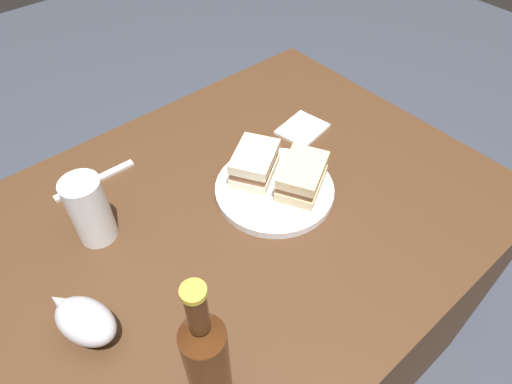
# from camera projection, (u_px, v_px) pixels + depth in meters

# --- Properties ---
(ground_plane) EXTENTS (6.00, 6.00, 0.00)m
(ground_plane) POSITION_uv_depth(u_px,v_px,m) (244.00, 359.00, 1.43)
(ground_plane) COLOR #333842
(dining_table) EXTENTS (1.08, 0.81, 0.73)m
(dining_table) POSITION_uv_depth(u_px,v_px,m) (241.00, 302.00, 1.17)
(dining_table) COLOR #422816
(dining_table) RESTS_ON ground
(plate) EXTENTS (0.25, 0.25, 0.02)m
(plate) POSITION_uv_depth(u_px,v_px,m) (274.00, 189.00, 0.93)
(plate) COLOR white
(plate) RESTS_ON dining_table
(sandwich_half_left) EXTENTS (0.14, 0.13, 0.06)m
(sandwich_half_left) POSITION_uv_depth(u_px,v_px,m) (302.00, 176.00, 0.91)
(sandwich_half_left) COLOR #CCB284
(sandwich_half_left) RESTS_ON plate
(sandwich_half_right) EXTENTS (0.14, 0.13, 0.06)m
(sandwich_half_right) POSITION_uv_depth(u_px,v_px,m) (255.00, 164.00, 0.93)
(sandwich_half_right) COLOR beige
(sandwich_half_right) RESTS_ON plate
(potato_wedge_front) EXTENTS (0.05, 0.04, 0.02)m
(potato_wedge_front) POSITION_uv_depth(u_px,v_px,m) (299.00, 172.00, 0.94)
(potato_wedge_front) COLOR #B77F33
(potato_wedge_front) RESTS_ON plate
(potato_wedge_middle) EXTENTS (0.03, 0.04, 0.02)m
(potato_wedge_middle) POSITION_uv_depth(u_px,v_px,m) (258.00, 164.00, 0.96)
(potato_wedge_middle) COLOR gold
(potato_wedge_middle) RESTS_ON plate
(potato_wedge_back) EXTENTS (0.02, 0.04, 0.02)m
(potato_wedge_back) POSITION_uv_depth(u_px,v_px,m) (295.00, 162.00, 0.96)
(potato_wedge_back) COLOR gold
(potato_wedge_back) RESTS_ON plate
(potato_wedge_left_edge) EXTENTS (0.05, 0.04, 0.01)m
(potato_wedge_left_edge) POSITION_uv_depth(u_px,v_px,m) (294.00, 165.00, 0.96)
(potato_wedge_left_edge) COLOR #B77F33
(potato_wedge_left_edge) RESTS_ON plate
(pint_glass) EXTENTS (0.07, 0.07, 0.14)m
(pint_glass) POSITION_uv_depth(u_px,v_px,m) (91.00, 214.00, 0.82)
(pint_glass) COLOR white
(pint_glass) RESTS_ON dining_table
(gravy_boat) EXTENTS (0.10, 0.13, 0.07)m
(gravy_boat) POSITION_uv_depth(u_px,v_px,m) (85.00, 321.00, 0.69)
(gravy_boat) COLOR #B7B7BC
(gravy_boat) RESTS_ON dining_table
(cider_bottle) EXTENTS (0.06, 0.06, 0.29)m
(cider_bottle) POSITION_uv_depth(u_px,v_px,m) (207.00, 360.00, 0.58)
(cider_bottle) COLOR #47230F
(cider_bottle) RESTS_ON dining_table
(napkin) EXTENTS (0.12, 0.11, 0.01)m
(napkin) POSITION_uv_depth(u_px,v_px,m) (302.00, 129.00, 1.08)
(napkin) COLOR white
(napkin) RESTS_ON dining_table
(fork) EXTENTS (0.18, 0.02, 0.01)m
(fork) POSITION_uv_depth(u_px,v_px,m) (95.00, 180.00, 0.96)
(fork) COLOR silver
(fork) RESTS_ON dining_table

